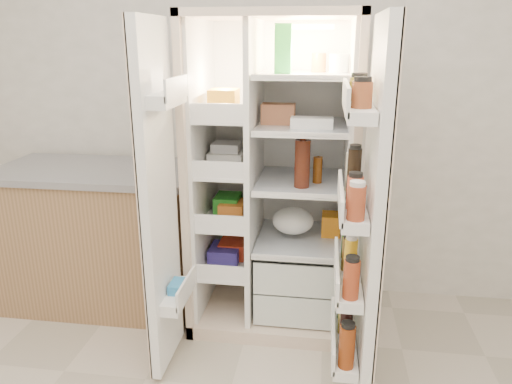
# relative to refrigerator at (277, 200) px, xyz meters

# --- Properties ---
(wall_back) EXTENTS (4.00, 0.02, 2.70)m
(wall_back) POSITION_rel_refrigerator_xyz_m (-0.15, 0.35, 0.61)
(wall_back) COLOR white
(wall_back) RESTS_ON floor
(refrigerator) EXTENTS (0.92, 0.70, 1.80)m
(refrigerator) POSITION_rel_refrigerator_xyz_m (0.00, 0.00, 0.00)
(refrigerator) COLOR beige
(refrigerator) RESTS_ON floor
(freezer_door) EXTENTS (0.15, 0.40, 1.72)m
(freezer_door) POSITION_rel_refrigerator_xyz_m (-0.52, -0.60, 0.15)
(freezer_door) COLOR white
(freezer_door) RESTS_ON floor
(fridge_door) EXTENTS (0.17, 0.58, 1.72)m
(fridge_door) POSITION_rel_refrigerator_xyz_m (0.46, -0.70, 0.13)
(fridge_door) COLOR white
(fridge_door) RESTS_ON floor
(kitchen_counter) EXTENTS (1.25, 0.66, 0.90)m
(kitchen_counter) POSITION_rel_refrigerator_xyz_m (-1.12, -0.03, -0.29)
(kitchen_counter) COLOR #A17950
(kitchen_counter) RESTS_ON floor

